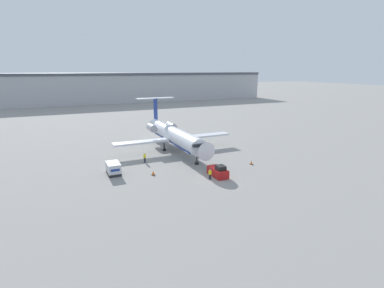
{
  "coord_description": "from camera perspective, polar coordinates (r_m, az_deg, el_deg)",
  "views": [
    {
      "loc": [
        -22.17,
        -38.93,
        16.67
      ],
      "look_at": [
        0.0,
        9.81,
        3.27
      ],
      "focal_mm": 28.0,
      "sensor_mm": 36.0,
      "label": 1
    }
  ],
  "objects": [
    {
      "name": "traffic_cone_right",
      "position": [
        55.08,
        11.24,
        -3.45
      ],
      "size": [
        0.54,
        0.54,
        0.76
      ],
      "color": "black",
      "rests_on": "ground"
    },
    {
      "name": "traffic_cone_left",
      "position": [
        49.1,
        -7.41,
        -5.5
      ],
      "size": [
        0.64,
        0.64,
        0.72
      ],
      "color": "black",
      "rests_on": "ground"
    },
    {
      "name": "terminal_building",
      "position": [
        160.73,
        -16.76,
        10.19
      ],
      "size": [
        180.0,
        16.8,
        14.91
      ],
      "color": "#B2B2B7",
      "rests_on": "ground"
    },
    {
      "name": "airplane_main",
      "position": [
        62.49,
        -3.3,
        1.68
      ],
      "size": [
        25.67,
        27.38,
        10.06
      ],
      "color": "silver",
      "rests_on": "ground"
    },
    {
      "name": "worker_by_wing",
      "position": [
        55.64,
        -9.0,
        -2.52
      ],
      "size": [
        0.4,
        0.26,
        1.83
      ],
      "color": "#232838",
      "rests_on": "ground"
    },
    {
      "name": "luggage_cart",
      "position": [
        50.51,
        -14.74,
        -4.55
      ],
      "size": [
        1.99,
        3.35,
        1.93
      ],
      "color": "#232326",
      "rests_on": "ground"
    },
    {
      "name": "ground_plane",
      "position": [
        47.8,
        4.91,
        -6.42
      ],
      "size": [
        600.0,
        600.0,
        0.0
      ],
      "primitive_type": "plane",
      "color": "gray"
    },
    {
      "name": "pushback_tug",
      "position": [
        48.32,
        4.95,
        -5.23
      ],
      "size": [
        1.86,
        4.19,
        2.0
      ],
      "color": "#B21919",
      "rests_on": "ground"
    },
    {
      "name": "worker_near_tug",
      "position": [
        46.78,
        3.44,
        -5.73
      ],
      "size": [
        0.4,
        0.24,
        1.66
      ],
      "color": "#232838",
      "rests_on": "ground"
    }
  ]
}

